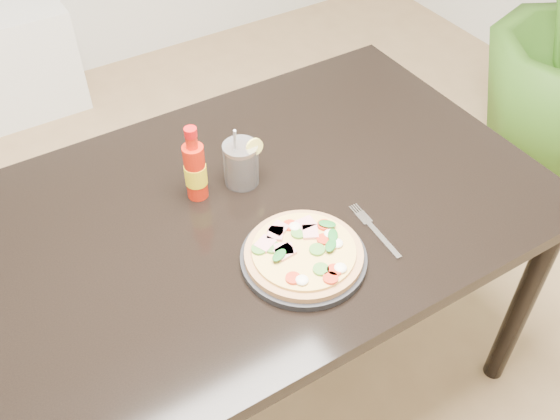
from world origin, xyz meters
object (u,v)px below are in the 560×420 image
dining_table (255,228)px  hot_sauce_bottle (195,170)px  pizza (304,252)px  plate (304,258)px  fork (373,229)px  cola_cup (241,164)px

dining_table → hot_sauce_bottle: bearing=134.9°
pizza → plate: bearing=-138.4°
pizza → hot_sauce_bottle: 0.33m
pizza → fork: size_ratio=1.36×
dining_table → fork: fork is taller
pizza → fork: 0.19m
cola_cup → fork: 0.35m
dining_table → hot_sauce_bottle: (-0.10, 0.10, 0.16)m
hot_sauce_bottle → fork: bearing=-47.6°
plate → cola_cup: bearing=87.4°
dining_table → cola_cup: bearing=79.1°
cola_cup → fork: (0.17, -0.30, -0.05)m
fork → dining_table: bearing=134.7°
plate → hot_sauce_bottle: (-0.10, 0.31, 0.07)m
plate → hot_sauce_bottle: 0.33m
dining_table → cola_cup: cola_cup is taller
cola_cup → hot_sauce_bottle: bearing=174.2°
pizza → hot_sauce_bottle: (-0.10, 0.31, 0.05)m
dining_table → fork: (0.19, -0.22, 0.09)m
dining_table → pizza: bearing=-88.8°
plate → cola_cup: size_ratio=1.57×
hot_sauce_bottle → fork: hot_sauce_bottle is taller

